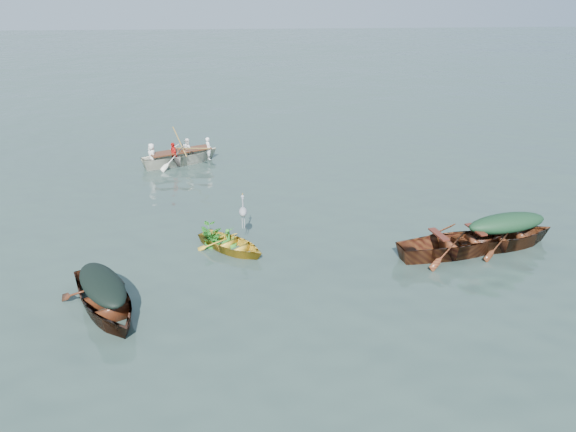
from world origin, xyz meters
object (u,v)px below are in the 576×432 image
(yellow_dinghy, at_px, (232,250))
(green_tarp_boat, at_px, (503,247))
(rowed_boat, at_px, (182,164))
(heron, at_px, (243,216))
(dark_covered_boat, at_px, (106,311))
(open_wooden_boat, at_px, (455,254))

(yellow_dinghy, distance_m, green_tarp_boat, 7.38)
(yellow_dinghy, bearing_deg, green_tarp_boat, -50.13)
(rowed_boat, xyz_separation_m, heron, (2.41, -7.29, 0.80))
(yellow_dinghy, xyz_separation_m, dark_covered_boat, (-2.71, -2.77, 0.00))
(yellow_dinghy, xyz_separation_m, heron, (0.34, 0.44, 0.80))
(yellow_dinghy, relative_size, rowed_boat, 0.62)
(dark_covered_boat, bearing_deg, rowed_boat, 57.90)
(rowed_boat, bearing_deg, heron, 171.55)
(dark_covered_boat, distance_m, rowed_boat, 10.52)
(green_tarp_boat, xyz_separation_m, heron, (-7.03, 0.79, 0.80))
(rowed_boat, relative_size, heron, 4.68)
(dark_covered_boat, distance_m, open_wooden_boat, 8.86)
(yellow_dinghy, bearing_deg, open_wooden_boat, -54.01)
(green_tarp_boat, bearing_deg, dark_covered_boat, 90.71)
(dark_covered_boat, relative_size, rowed_boat, 0.91)
(dark_covered_boat, bearing_deg, heron, 17.89)
(dark_covered_boat, relative_size, green_tarp_boat, 0.94)
(green_tarp_boat, bearing_deg, heron, 70.78)
(yellow_dinghy, bearing_deg, heron, 5.19)
(green_tarp_boat, distance_m, heron, 7.12)
(green_tarp_boat, height_order, open_wooden_boat, open_wooden_boat)
(open_wooden_boat, xyz_separation_m, heron, (-5.57, 1.13, 0.80))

